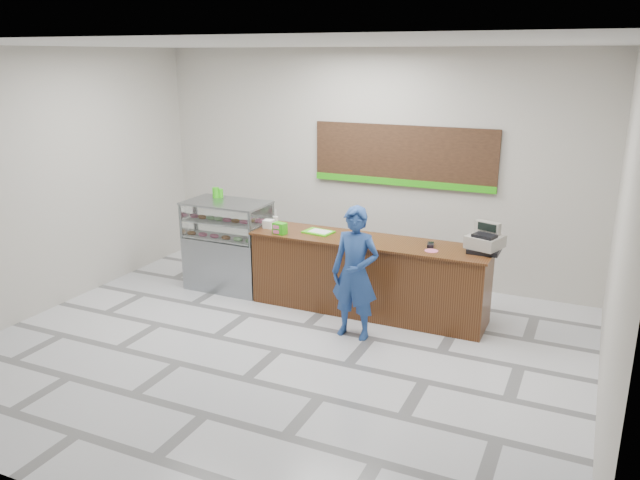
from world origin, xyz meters
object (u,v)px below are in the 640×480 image
at_px(display_case, 228,245).
at_px(cash_register, 485,241).
at_px(customer, 355,273).
at_px(serving_tray, 319,232).
at_px(sales_counter, 368,276).

bearing_deg(display_case, cash_register, 1.67).
height_order(display_case, cash_register, cash_register).
relative_size(cash_register, customer, 0.30).
bearing_deg(cash_register, customer, -128.81).
distance_m(display_case, customer, 2.47).
relative_size(serving_tray, customer, 0.26).
bearing_deg(cash_register, sales_counter, -157.68).
bearing_deg(sales_counter, display_case, -180.00).
distance_m(display_case, serving_tray, 1.52).
relative_size(display_case, customer, 0.80).
distance_m(serving_tray, customer, 1.21).
bearing_deg(display_case, customer, -18.59).
bearing_deg(customer, display_case, 163.49).
bearing_deg(cash_register, display_case, -160.13).
bearing_deg(serving_tray, customer, -34.28).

